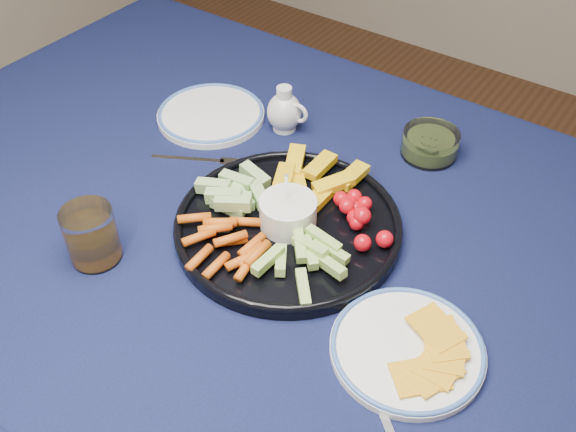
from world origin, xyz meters
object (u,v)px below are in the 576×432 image
Objects in this scene: side_plate_extra at (211,114)px; crudite_platter at (287,221)px; creamer_pitcher at (285,112)px; juice_tumbler at (92,238)px; pickle_bowl at (430,145)px; dining_table at (285,255)px; cheese_plate at (408,347)px.

crudite_platter is at bearing -29.66° from side_plate_extra.
juice_tumbler is (-0.04, -0.47, 0.00)m from creamer_pitcher.
crudite_platter reaches higher than side_plate_extra.
pickle_bowl is at bearing 18.34° from creamer_pitcher.
juice_tumbler reaches higher than pickle_bowl.
pickle_bowl is at bearing 68.95° from dining_table.
cheese_plate is at bearing -22.27° from dining_table.
cheese_plate is at bearing -36.95° from creamer_pitcher.
pickle_bowl is at bearing 112.47° from cheese_plate.
crudite_platter is (0.02, -0.02, 0.11)m from dining_table.
crudite_platter is at bearing 159.96° from cheese_plate.
crudite_platter reaches higher than pickle_bowl.
cheese_plate reaches higher than side_plate_extra.
dining_table is 0.34m from juice_tumbler.
dining_table is 17.25× the size of creamer_pitcher.
cheese_plate is at bearing -25.36° from side_plate_extra.
crudite_platter is 3.98× the size of creamer_pitcher.
crudite_platter is 0.30m from creamer_pitcher.
creamer_pitcher is at bearing 125.98° from crudite_platter.
crudite_platter reaches higher than creamer_pitcher.
crudite_platter is 0.30m from cheese_plate.
dining_table is 0.30m from creamer_pitcher.
side_plate_extra is at bearing -158.95° from creamer_pitcher.
cheese_plate is 2.25× the size of juice_tumbler.
creamer_pitcher reaches higher than pickle_bowl.
pickle_bowl is 0.47m from cheese_plate.
side_plate_extra is at bearing 154.64° from cheese_plate.
juice_tumbler is at bearing -128.91° from dining_table.
cheese_plate is 0.67m from side_plate_extra.
pickle_bowl is (0.12, 0.31, 0.11)m from dining_table.
pickle_bowl reaches higher than cheese_plate.
pickle_bowl reaches higher than dining_table.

